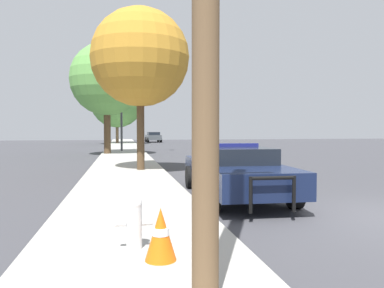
% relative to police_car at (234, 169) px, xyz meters
% --- Properties ---
extents(sidewalk_left, '(3.00, 110.00, 0.13)m').
position_rel_police_car_xyz_m(sidewalk_left, '(-2.69, -2.87, -0.64)').
color(sidewalk_left, '#A3A099').
rests_on(sidewalk_left, ground_plane).
extents(police_car, '(2.22, 5.29, 1.38)m').
position_rel_police_car_xyz_m(police_car, '(0.00, 0.00, 0.00)').
color(police_car, '#141E3D').
rests_on(police_car, ground_plane).
extents(fire_hydrant, '(0.50, 0.22, 0.72)m').
position_rel_police_car_xyz_m(fire_hydrant, '(-2.71, -4.20, -0.20)').
color(fire_hydrant, white).
rests_on(fire_hydrant, sidewalk_left).
extents(traffic_light, '(3.30, 0.35, 5.66)m').
position_rel_police_car_xyz_m(traffic_light, '(-1.64, 19.15, 3.36)').
color(traffic_light, '#424247').
rests_on(traffic_light, sidewalk_left).
extents(car_background_distant, '(2.08, 3.99, 1.36)m').
position_rel_police_car_xyz_m(car_background_distant, '(1.33, 40.78, 0.03)').
color(car_background_distant, '#474C51').
rests_on(car_background_distant, ground_plane).
extents(tree_sidewalk_near, '(3.90, 3.90, 6.41)m').
position_rel_police_car_xyz_m(tree_sidewalk_near, '(-2.12, 5.76, 3.87)').
color(tree_sidewalk_near, '#4C3823').
rests_on(tree_sidewalk_near, sidewalk_left).
extents(tree_sidewalk_mid, '(4.82, 4.82, 7.34)m').
position_rel_police_car_xyz_m(tree_sidewalk_mid, '(-3.79, 16.18, 4.34)').
color(tree_sidewalk_mid, '#4C3823').
rests_on(tree_sidewalk_mid, sidewalk_left).
extents(tree_sidewalk_far, '(6.12, 6.12, 7.92)m').
position_rel_police_car_xyz_m(tree_sidewalk_far, '(-3.34, 35.11, 4.28)').
color(tree_sidewalk_far, brown).
rests_on(tree_sidewalk_far, sidewalk_left).
extents(traffic_cone, '(0.39, 0.39, 0.65)m').
position_rel_police_car_xyz_m(traffic_cone, '(-2.41, -4.72, -0.25)').
color(traffic_cone, orange).
rests_on(traffic_cone, sidewalk_left).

